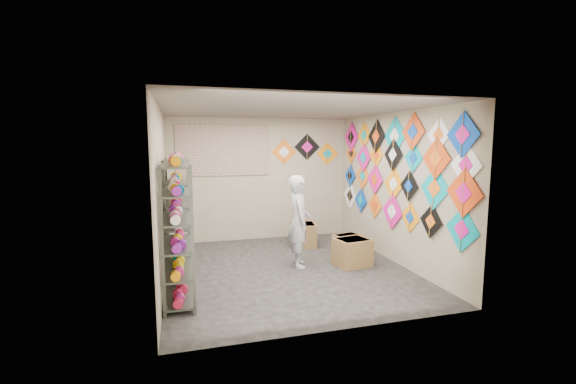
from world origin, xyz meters
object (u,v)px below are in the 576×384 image
object	(u,v)px
shelf_rack_front	(178,233)
shelf_rack_back	(178,215)
shopkeeper	(299,221)
carton_c	(303,235)
carton_a	(352,252)
carton_b	(348,246)

from	to	relation	value
shelf_rack_front	shelf_rack_back	distance (m)	1.30
shopkeeper	shelf_rack_front	bearing A→B (deg)	124.05
shelf_rack_back	carton_c	size ratio (longest dim) A/B	3.45
shelf_rack_front	carton_c	size ratio (longest dim) A/B	3.45
shopkeeper	carton_a	bearing A→B (deg)	-96.24
shopkeeper	carton_a	size ratio (longest dim) A/B	2.78
carton_b	carton_c	xyz separation A→B (m)	(-0.61, 0.92, 0.04)
shelf_rack_front	shelf_rack_back	xyz separation A→B (m)	(0.00, 1.30, 0.00)
shelf_rack_back	carton_a	world-z (taller)	shelf_rack_back
shelf_rack_front	shelf_rack_back	bearing A→B (deg)	90.00
carton_c	shopkeeper	bearing A→B (deg)	-100.62
shopkeeper	carton_c	xyz separation A→B (m)	(0.49, 1.23, -0.56)
shelf_rack_back	carton_a	xyz separation A→B (m)	(2.94, -0.56, -0.71)
shelf_rack_back	carton_b	bearing A→B (deg)	-0.26
carton_a	carton_b	bearing A→B (deg)	62.41
shelf_rack_front	carton_c	world-z (taller)	shelf_rack_front
carton_a	carton_c	world-z (taller)	same
carton_b	shelf_rack_front	bearing A→B (deg)	-173.05
carton_a	carton_b	size ratio (longest dim) A/B	1.15
shelf_rack_back	carton_a	bearing A→B (deg)	-10.85
shelf_rack_back	shopkeeper	bearing A→B (deg)	-9.12
carton_a	shelf_rack_front	bearing A→B (deg)	-175.84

